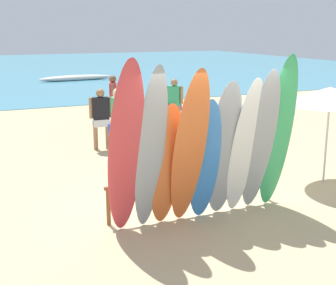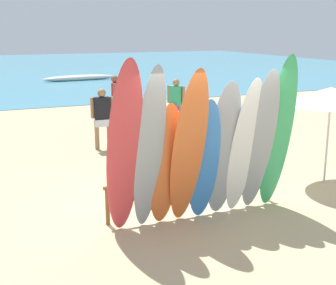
{
  "view_description": "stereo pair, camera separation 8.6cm",
  "coord_description": "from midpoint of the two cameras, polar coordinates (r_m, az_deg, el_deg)",
  "views": [
    {
      "loc": [
        -3.49,
        -6.85,
        3.11
      ],
      "look_at": [
        0.0,
        1.05,
        1.0
      ],
      "focal_mm": 49.92,
      "sensor_mm": 36.0,
      "label": 1
    },
    {
      "loc": [
        -3.41,
        -6.89,
        3.11
      ],
      "look_at": [
        0.0,
        1.05,
        1.0
      ],
      "focal_mm": 49.92,
      "sensor_mm": 36.0,
      "label": 2
    }
  ],
  "objects": [
    {
      "name": "beach_chair_red",
      "position": [
        10.67,
        10.99,
        -1.06
      ],
      "size": [
        0.64,
        0.8,
        0.81
      ],
      "rotation": [
        0.0,
        0.0,
        -0.22
      ],
      "color": "#B7B7BC",
      "rests_on": "ground"
    },
    {
      "name": "surfboard_green_8",
      "position": [
        8.17,
        13.57,
        1.03
      ],
      "size": [
        0.57,
        0.66,
        2.73
      ],
      "primitive_type": "ellipsoid",
      "rotation": [
        0.2,
        0.0,
        -0.06
      ],
      "color": "#38B266",
      "rests_on": "ground"
    },
    {
      "name": "beachgoer_midbeach",
      "position": [
        14.85,
        -6.31,
        5.42
      ],
      "size": [
        0.44,
        0.61,
        1.69
      ],
      "rotation": [
        0.0,
        0.0,
        4.39
      ],
      "color": "brown",
      "rests_on": "ground"
    },
    {
      "name": "surfboard_blue_4",
      "position": [
        7.57,
        4.76,
        -2.21
      ],
      "size": [
        0.56,
        0.49,
        2.07
      ],
      "primitive_type": "ellipsoid",
      "rotation": [
        0.19,
        0.0,
        -0.06
      ],
      "color": "#337AD1",
      "rests_on": "ground"
    },
    {
      "name": "surfboard_white_6",
      "position": [
        7.85,
        9.57,
        -0.6
      ],
      "size": [
        0.6,
        0.66,
        2.38
      ],
      "primitive_type": "ellipsoid",
      "rotation": [
        0.23,
        0.0,
        0.1
      ],
      "color": "white",
      "rests_on": "ground"
    },
    {
      "name": "ground",
      "position": [
        21.38,
        -13.77,
        5.02
      ],
      "size": [
        60.0,
        60.0,
        0.0
      ],
      "primitive_type": "plane",
      "color": "tan"
    },
    {
      "name": "beachgoer_near_rack",
      "position": [
        12.29,
        -7.82,
        3.39
      ],
      "size": [
        0.6,
        0.26,
        1.6
      ],
      "rotation": [
        0.0,
        0.0,
        3.02
      ],
      "color": "#9E704C",
      "rests_on": "ground"
    },
    {
      "name": "surfboard_grey_7",
      "position": [
        7.99,
        11.46,
        0.06
      ],
      "size": [
        0.57,
        0.71,
        2.51
      ],
      "primitive_type": "ellipsoid",
      "rotation": [
        0.24,
        0.0,
        -0.05
      ],
      "color": "#999EA3",
      "rests_on": "ground"
    },
    {
      "name": "ocean_water",
      "position": [
        39.19,
        -18.34,
        8.56
      ],
      "size": [
        60.0,
        40.0,
        0.02
      ],
      "primitive_type": "cube",
      "color": "teal",
      "rests_on": "ground"
    },
    {
      "name": "surfboard_orange_2",
      "position": [
        7.33,
        0.0,
        -2.81
      ],
      "size": [
        0.58,
        0.51,
        2.04
      ],
      "primitive_type": "ellipsoid",
      "rotation": [
        0.19,
        0.0,
        0.1
      ],
      "color": "orange",
      "rests_on": "ground"
    },
    {
      "name": "surfboard_rack",
      "position": [
        8.11,
        3.23,
        -4.87
      ],
      "size": [
        3.15,
        0.07,
        0.66
      ],
      "color": "brown",
      "rests_on": "ground"
    },
    {
      "name": "beach_umbrella",
      "position": [
        9.83,
        19.53,
        5.41
      ],
      "size": [
        1.93,
        1.93,
        1.99
      ],
      "color": "silver",
      "rests_on": "ground"
    },
    {
      "name": "distant_boat",
      "position": [
        29.27,
        -10.69,
        7.76
      ],
      "size": [
        4.54,
        1.04,
        0.36
      ],
      "color": "silver",
      "rests_on": "ground"
    },
    {
      "name": "surfboard_grey_1",
      "position": [
        7.04,
        -1.92,
        -1.01
      ],
      "size": [
        0.54,
        0.72,
        2.64
      ],
      "primitive_type": "ellipsoid",
      "rotation": [
        0.23,
        0.0,
        0.09
      ],
      "color": "#999EA3",
      "rests_on": "ground"
    },
    {
      "name": "surfboard_orange_3",
      "position": [
        7.24,
        2.88,
        -0.84
      ],
      "size": [
        0.55,
        0.78,
        2.58
      ],
      "primitive_type": "ellipsoid",
      "rotation": [
        0.28,
        0.0,
        0.0
      ],
      "color": "orange",
      "rests_on": "ground"
    },
    {
      "name": "beachgoer_by_water",
      "position": [
        14.6,
        1.16,
        5.14
      ],
      "size": [
        0.43,
        0.48,
        1.6
      ],
      "rotation": [
        0.0,
        0.0,
        2.28
      ],
      "color": "#9E704C",
      "rests_on": "ground"
    },
    {
      "name": "beachgoer_photographing",
      "position": [
        11.23,
        -5.75,
        2.89
      ],
      "size": [
        0.45,
        0.66,
        1.74
      ],
      "rotation": [
        0.0,
        0.0,
        1.56
      ],
      "color": "beige",
      "rests_on": "ground"
    },
    {
      "name": "surfboard_grey_5",
      "position": [
        7.7,
        7.13,
        -0.94
      ],
      "size": [
        0.62,
        0.61,
        2.34
      ],
      "primitive_type": "ellipsoid",
      "rotation": [
        0.2,
        0.0,
        -0.08
      ],
      "color": "#999EA3",
      "rests_on": "ground"
    },
    {
      "name": "surfboard_red_0",
      "position": [
        6.87,
        -4.97,
        -0.94
      ],
      "size": [
        0.55,
        0.74,
        2.75
      ],
      "primitive_type": "ellipsoid",
      "rotation": [
        0.24,
        0.0,
        0.01
      ],
      "color": "#D13D42",
      "rests_on": "ground"
    }
  ]
}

